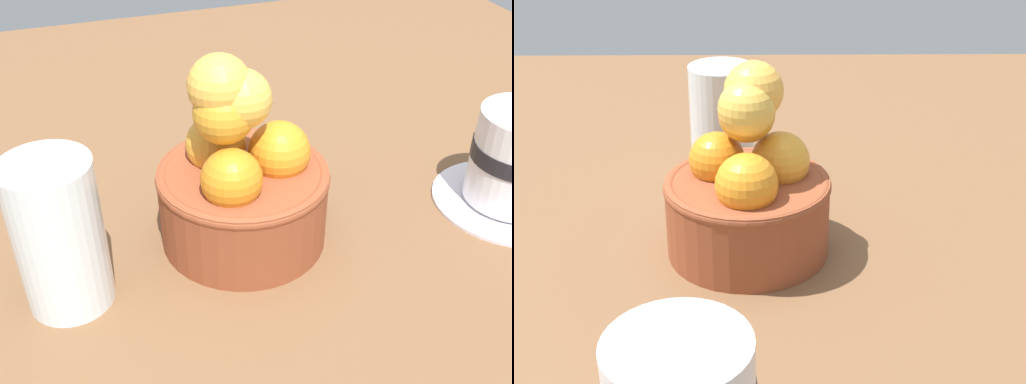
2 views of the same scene
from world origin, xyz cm
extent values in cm
cube|color=brown|center=(0.00, 0.00, -2.08)|extent=(111.27, 112.81, 4.16)
cylinder|color=brown|center=(0.00, 0.00, 3.19)|extent=(13.21, 13.21, 6.38)
torus|color=brown|center=(0.00, 0.00, 5.98)|extent=(13.41, 13.41, 1.00)
sphere|color=gold|center=(-2.64, -1.32, 7.45)|extent=(4.80, 4.80, 4.80)
sphere|color=orange|center=(2.46, -1.63, 7.45)|extent=(4.55, 4.55, 4.55)
sphere|color=orange|center=(0.18, 2.95, 7.45)|extent=(4.82, 4.82, 4.82)
sphere|color=gold|center=(0.34, -1.36, 11.45)|extent=(4.50, 4.50, 4.50)
sphere|color=#ECB948|center=(-0.19, 0.49, 12.39)|extent=(4.38, 4.38, 4.38)
sphere|color=#F7B144|center=(-0.57, -1.42, 13.33)|extent=(4.67, 4.67, 4.67)
cylinder|color=white|center=(3.14, 23.42, 0.30)|extent=(12.96, 12.96, 0.60)
cylinder|color=silver|center=(2.65, -13.92, 5.71)|extent=(6.12, 6.12, 11.42)
camera|label=1|loc=(37.78, -12.02, 32.02)|focal=43.51mm
camera|label=2|loc=(-1.15, 53.33, 32.24)|focal=52.54mm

